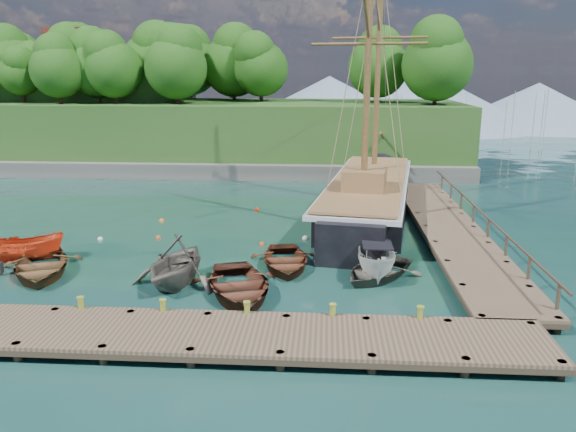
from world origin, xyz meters
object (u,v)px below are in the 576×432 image
at_px(rowboat_1, 177,285).
at_px(rowboat_4, 285,267).
at_px(rowboat_0, 41,274).
at_px(rowboat_3, 377,277).
at_px(motorboat_orange, 26,261).
at_px(cabin_boat_white, 376,275).
at_px(rowboat_2, 239,295).
at_px(schooner, 368,201).

bearing_deg(rowboat_1, rowboat_4, 39.78).
xyz_separation_m(rowboat_0, rowboat_3, (15.00, 0.68, 0.00)).
distance_m(rowboat_1, motorboat_orange, 8.48).
height_order(rowboat_4, cabin_boat_white, cabin_boat_white).
bearing_deg(rowboat_0, motorboat_orange, 110.45).
height_order(rowboat_2, motorboat_orange, motorboat_orange).
relative_size(rowboat_0, schooner, 0.19).
relative_size(rowboat_1, motorboat_orange, 1.18).
bearing_deg(cabin_boat_white, rowboat_4, 171.45).
bearing_deg(cabin_boat_white, rowboat_0, -175.07).
xyz_separation_m(rowboat_2, motorboat_orange, (-10.90, 3.58, 0.00)).
height_order(rowboat_3, rowboat_4, rowboat_4).
height_order(rowboat_4, motorboat_orange, motorboat_orange).
relative_size(motorboat_orange, cabin_boat_white, 0.85).
height_order(rowboat_2, rowboat_4, rowboat_2).
relative_size(motorboat_orange, schooner, 0.14).
height_order(rowboat_2, cabin_boat_white, cabin_boat_white).
xyz_separation_m(rowboat_3, schooner, (0.33, 10.58, 1.03)).
relative_size(rowboat_4, motorboat_orange, 1.20).
bearing_deg(rowboat_1, rowboat_0, -176.66).
relative_size(rowboat_1, schooner, 0.17).
bearing_deg(motorboat_orange, rowboat_3, -108.37).
relative_size(rowboat_0, rowboat_1, 1.12).
height_order(rowboat_1, schooner, schooner).
bearing_deg(rowboat_0, cabin_boat_white, -18.95).
distance_m(rowboat_0, rowboat_3, 15.02).
bearing_deg(cabin_boat_white, rowboat_1, -167.10).
relative_size(rowboat_0, rowboat_4, 1.10).
xyz_separation_m(rowboat_0, schooner, (15.33, 11.26, 1.03)).
height_order(rowboat_1, rowboat_2, rowboat_1).
height_order(rowboat_0, rowboat_4, rowboat_0).
xyz_separation_m(rowboat_1, motorboat_orange, (-8.07, 2.59, 0.00)).
relative_size(rowboat_1, rowboat_3, 1.04).
bearing_deg(rowboat_3, cabin_boat_white, 126.79).
distance_m(rowboat_0, rowboat_4, 10.98).
height_order(rowboat_0, motorboat_orange, motorboat_orange).
distance_m(motorboat_orange, cabin_boat_white, 16.69).
height_order(rowboat_0, cabin_boat_white, cabin_boat_white).
xyz_separation_m(rowboat_1, rowboat_3, (8.60, 1.49, 0.00)).
bearing_deg(rowboat_3, schooner, 124.98).
height_order(rowboat_4, schooner, schooner).
bearing_deg(rowboat_0, rowboat_3, -20.07).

